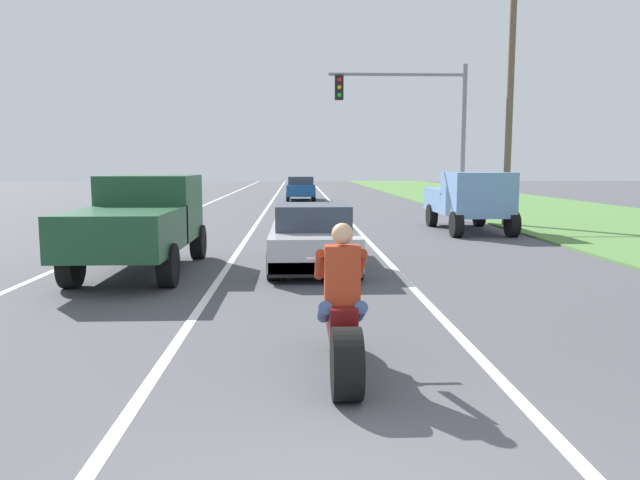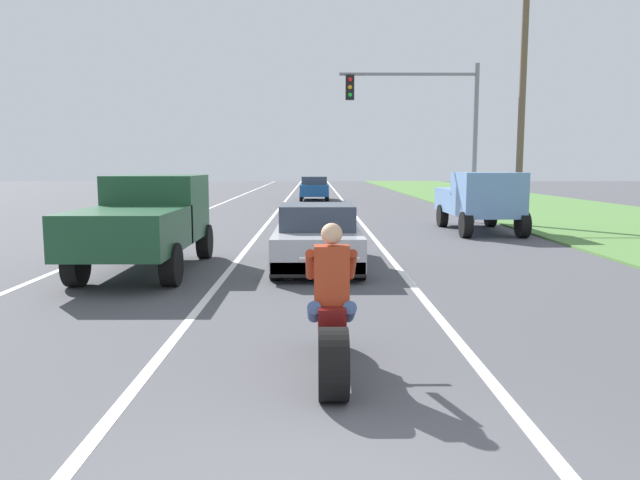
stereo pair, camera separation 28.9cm
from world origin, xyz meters
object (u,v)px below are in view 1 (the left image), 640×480
object	(u,v)px
motorcycle_with_rider	(342,322)
pickup_truck_left_lane_dark_green	(141,219)
sports_car_silver	(313,238)
traffic_light_mast_near	(421,117)
distant_car_far_ahead	(301,188)
pickup_truck_right_shoulder_light_blue	(469,198)

from	to	relation	value
motorcycle_with_rider	pickup_truck_left_lane_dark_green	world-z (taller)	pickup_truck_left_lane_dark_green
sports_car_silver	pickup_truck_left_lane_dark_green	distance (m)	3.62
motorcycle_with_rider	traffic_light_mast_near	xyz separation A→B (m)	(4.29, 16.92, 3.45)
sports_car_silver	traffic_light_mast_near	xyz separation A→B (m)	(4.40, 10.05, 3.41)
pickup_truck_left_lane_dark_green	traffic_light_mast_near	size ratio (longest dim) A/B	0.80
motorcycle_with_rider	distant_car_far_ahead	xyz separation A→B (m)	(-0.17, 32.02, 0.18)
motorcycle_with_rider	pickup_truck_right_shoulder_light_blue	size ratio (longest dim) A/B	0.46
sports_car_silver	pickup_truck_right_shoulder_light_blue	distance (m)	8.78
sports_car_silver	motorcycle_with_rider	bearing A→B (deg)	-89.10
motorcycle_with_rider	traffic_light_mast_near	bearing A→B (deg)	75.77
pickup_truck_left_lane_dark_green	traffic_light_mast_near	xyz separation A→B (m)	(7.95, 10.54, 2.93)
sports_car_silver	traffic_light_mast_near	size ratio (longest dim) A/B	0.72
distant_car_far_ahead	pickup_truck_left_lane_dark_green	bearing A→B (deg)	-97.75
pickup_truck_left_lane_dark_green	traffic_light_mast_near	world-z (taller)	traffic_light_mast_near
motorcycle_with_rider	sports_car_silver	size ratio (longest dim) A/B	0.51
pickup_truck_right_shoulder_light_blue	motorcycle_with_rider	bearing A→B (deg)	-111.13
pickup_truck_right_shoulder_light_blue	traffic_light_mast_near	size ratio (longest dim) A/B	0.80
motorcycle_with_rider	pickup_truck_left_lane_dark_green	distance (m)	7.37
distant_car_far_ahead	traffic_light_mast_near	bearing A→B (deg)	-73.54
pickup_truck_right_shoulder_light_blue	traffic_light_mast_near	world-z (taller)	traffic_light_mast_near
pickup_truck_left_lane_dark_green	distant_car_far_ahead	distance (m)	25.87
motorcycle_with_rider	sports_car_silver	xyz separation A→B (m)	(-0.11, 6.88, 0.04)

